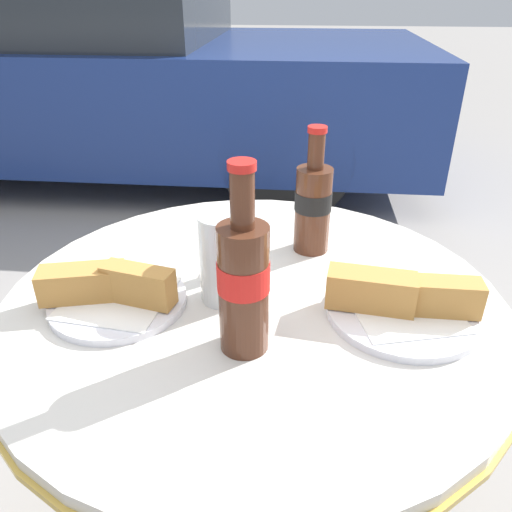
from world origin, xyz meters
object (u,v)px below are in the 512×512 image
(cola_bottle_right, at_px, (244,281))
(parked_car, at_px, (88,75))
(lunch_plate_near, at_px, (401,303))
(cola_bottle_left, at_px, (313,204))
(lunch_plate_far, at_px, (113,293))
(bistro_table, at_px, (254,357))
(drinking_glass, at_px, (223,262))

(cola_bottle_right, xyz_separation_m, parked_car, (-1.38, 2.81, -0.23))
(lunch_plate_near, xyz_separation_m, parked_car, (-1.60, 2.72, -0.15))
(cola_bottle_left, height_order, lunch_plate_far, cola_bottle_left)
(bistro_table, relative_size, parked_car, 0.19)
(cola_bottle_left, distance_m, lunch_plate_far, 0.37)
(bistro_table, distance_m, parked_car, 3.03)
(bistro_table, xyz_separation_m, cola_bottle_left, (0.09, 0.17, 0.21))
(drinking_glass, distance_m, lunch_plate_far, 0.17)
(bistro_table, relative_size, cola_bottle_left, 3.51)
(lunch_plate_near, relative_size, lunch_plate_far, 1.04)
(bistro_table, bearing_deg, cola_bottle_left, 61.94)
(cola_bottle_left, xyz_separation_m, lunch_plate_near, (0.13, -0.20, -0.07))
(bistro_table, xyz_separation_m, lunch_plate_near, (0.22, -0.03, 0.15))
(cola_bottle_right, bearing_deg, lunch_plate_near, 22.61)
(cola_bottle_left, xyz_separation_m, lunch_plate_far, (-0.30, -0.21, -0.07))
(bistro_table, distance_m, lunch_plate_far, 0.26)
(cola_bottle_right, bearing_deg, drinking_glass, 112.26)
(cola_bottle_right, height_order, parked_car, parked_car)
(bistro_table, relative_size, cola_bottle_right, 3.06)
(drinking_glass, height_order, lunch_plate_far, drinking_glass)
(bistro_table, bearing_deg, parked_car, 117.21)
(drinking_glass, distance_m, parked_car, 3.02)
(bistro_table, bearing_deg, cola_bottle_right, -89.77)
(drinking_glass, xyz_separation_m, lunch_plate_near, (0.27, -0.02, -0.04))
(lunch_plate_near, relative_size, parked_car, 0.05)
(lunch_plate_near, height_order, parked_car, parked_car)
(bistro_table, xyz_separation_m, lunch_plate_far, (-0.21, -0.05, 0.15))
(cola_bottle_left, relative_size, parked_car, 0.05)
(bistro_table, relative_size, lunch_plate_far, 3.62)
(bistro_table, xyz_separation_m, drinking_glass, (-0.05, -0.01, 0.19))
(cola_bottle_left, bearing_deg, drinking_glass, -127.27)
(cola_bottle_left, height_order, parked_car, parked_car)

